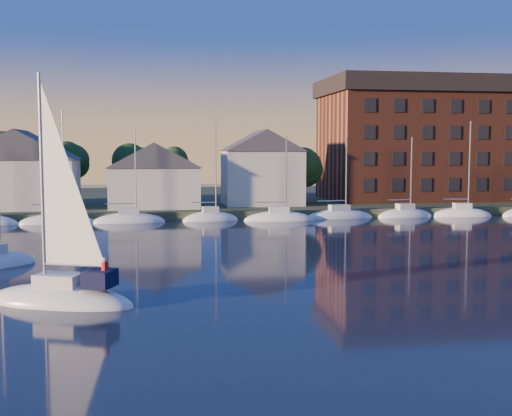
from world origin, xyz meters
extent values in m
plane|color=black|center=(0.00, 0.00, 0.00)|extent=(260.00, 260.00, 0.00)
cube|color=#2F3C23|center=(0.00, 75.00, 0.00)|extent=(160.00, 50.00, 2.00)
cube|color=brown|center=(0.00, 52.00, 0.00)|extent=(120.00, 3.00, 1.00)
cube|color=white|center=(-22.00, 58.00, 4.00)|extent=(13.00, 9.00, 6.00)
cube|color=white|center=(-6.00, 57.00, 3.50)|extent=(11.00, 8.00, 5.00)
cube|color=white|center=(8.00, 59.00, 4.50)|extent=(10.00, 8.00, 7.00)
cube|color=brown|center=(34.00, 65.00, 8.50)|extent=(30.00, 16.00, 15.00)
cube|color=black|center=(34.00, 65.00, 17.20)|extent=(31.00, 17.00, 2.40)
cylinder|color=#3C2B1B|center=(-18.00, 63.00, 2.75)|extent=(0.50, 0.50, 3.50)
sphere|color=#173D16|center=(-18.00, 63.00, 7.20)|extent=(5.40, 5.40, 5.40)
cylinder|color=#3C2B1B|center=(-10.00, 63.00, 2.75)|extent=(0.50, 0.50, 3.50)
sphere|color=#173D16|center=(-10.00, 63.00, 7.20)|extent=(5.40, 5.40, 5.40)
cylinder|color=#3C2B1B|center=(-2.00, 63.00, 2.75)|extent=(0.50, 0.50, 3.50)
sphere|color=#173D16|center=(-2.00, 63.00, 7.20)|extent=(5.40, 5.40, 5.40)
cylinder|color=#3C2B1B|center=(6.00, 63.00, 2.75)|extent=(0.50, 0.50, 3.50)
sphere|color=#173D16|center=(6.00, 63.00, 7.20)|extent=(5.40, 5.40, 5.40)
cylinder|color=#3C2B1B|center=(14.00, 63.00, 2.75)|extent=(0.50, 0.50, 3.50)
sphere|color=#173D16|center=(14.00, 63.00, 7.20)|extent=(5.40, 5.40, 5.40)
cylinder|color=#3C2B1B|center=(22.00, 63.00, 2.75)|extent=(0.50, 0.50, 3.50)
sphere|color=#173D16|center=(22.00, 63.00, 7.20)|extent=(5.40, 5.40, 5.40)
cylinder|color=#3C2B1B|center=(30.00, 63.00, 2.75)|extent=(0.50, 0.50, 3.50)
sphere|color=#173D16|center=(30.00, 63.00, 7.20)|extent=(5.40, 5.40, 5.40)
cylinder|color=#3C2B1B|center=(38.00, 63.00, 2.75)|extent=(0.50, 0.50, 3.50)
sphere|color=#173D16|center=(38.00, 63.00, 7.20)|extent=(5.40, 5.40, 5.40)
cylinder|color=#3C2B1B|center=(46.00, 63.00, 2.75)|extent=(0.50, 0.50, 3.50)
sphere|color=#173D16|center=(46.00, 63.00, 7.20)|extent=(5.40, 5.40, 5.40)
ellipsoid|color=white|center=(-16.00, 49.00, 0.00)|extent=(7.50, 2.40, 2.20)
cube|color=silver|center=(-16.00, 49.00, 1.30)|extent=(2.10, 1.32, 0.70)
cylinder|color=#A5A8AD|center=(-15.25, 49.00, 5.95)|extent=(0.16, 0.16, 10.00)
cylinder|color=#A5A8AD|center=(-16.82, 49.00, 2.15)|extent=(3.15, 0.12, 0.12)
ellipsoid|color=white|center=(-8.00, 49.00, 0.00)|extent=(7.50, 2.40, 2.20)
cube|color=silver|center=(-8.00, 49.00, 1.30)|extent=(2.10, 1.32, 0.70)
cylinder|color=#A5A8AD|center=(-7.25, 49.00, 5.95)|extent=(0.16, 0.16, 10.00)
cylinder|color=#A5A8AD|center=(-8.82, 49.00, 2.15)|extent=(3.15, 0.12, 0.12)
ellipsoid|color=white|center=(0.00, 49.00, 0.00)|extent=(7.50, 2.40, 2.20)
cube|color=silver|center=(0.00, 49.00, 1.30)|extent=(2.10, 1.32, 0.70)
cylinder|color=#A5A8AD|center=(0.75, 49.00, 5.95)|extent=(0.16, 0.16, 10.00)
cylinder|color=#A5A8AD|center=(-0.82, 49.00, 2.15)|extent=(3.15, 0.12, 0.12)
ellipsoid|color=white|center=(8.00, 49.00, 0.00)|extent=(7.50, 2.40, 2.20)
cube|color=silver|center=(8.00, 49.00, 1.30)|extent=(2.10, 1.32, 0.70)
cylinder|color=#A5A8AD|center=(8.75, 49.00, 5.95)|extent=(0.16, 0.16, 10.00)
cylinder|color=#A5A8AD|center=(7.17, 49.00, 2.15)|extent=(3.15, 0.12, 0.12)
ellipsoid|color=white|center=(16.00, 49.00, 0.00)|extent=(7.50, 2.40, 2.20)
cube|color=silver|center=(16.00, 49.00, 1.30)|extent=(2.10, 1.32, 0.70)
cylinder|color=#A5A8AD|center=(16.75, 49.00, 5.95)|extent=(0.16, 0.16, 10.00)
cylinder|color=#A5A8AD|center=(15.18, 49.00, 2.15)|extent=(3.15, 0.12, 0.12)
ellipsoid|color=white|center=(24.00, 49.00, 0.00)|extent=(7.50, 2.40, 2.20)
cube|color=silver|center=(24.00, 49.00, 1.30)|extent=(2.10, 1.32, 0.70)
cylinder|color=#A5A8AD|center=(24.75, 49.00, 5.95)|extent=(0.16, 0.16, 10.00)
cylinder|color=#A5A8AD|center=(23.18, 49.00, 2.15)|extent=(3.15, 0.12, 0.12)
ellipsoid|color=white|center=(32.00, 49.00, 0.00)|extent=(7.50, 2.40, 2.20)
cube|color=silver|center=(32.00, 49.00, 1.30)|extent=(2.10, 1.32, 0.70)
cylinder|color=#A5A8AD|center=(32.75, 49.00, 5.95)|extent=(0.16, 0.16, 10.00)
cylinder|color=#A5A8AD|center=(31.18, 49.00, 2.15)|extent=(3.15, 0.12, 0.12)
ellipsoid|color=white|center=(-11.33, 10.83, 0.00)|extent=(8.87, 5.75, 2.20)
cube|color=silver|center=(-11.33, 10.83, 1.30)|extent=(2.76, 2.29, 0.70)
cylinder|color=#A5A8AD|center=(-12.12, 11.15, 6.59)|extent=(0.16, 0.16, 11.29)
cylinder|color=#A5A8AD|center=(-10.47, 10.47, 2.15)|extent=(3.33, 1.47, 0.12)
cube|color=black|center=(-9.14, 9.92, 1.50)|extent=(1.92, 2.05, 0.90)
camera|label=1|loc=(-6.42, -24.06, 8.25)|focal=45.00mm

